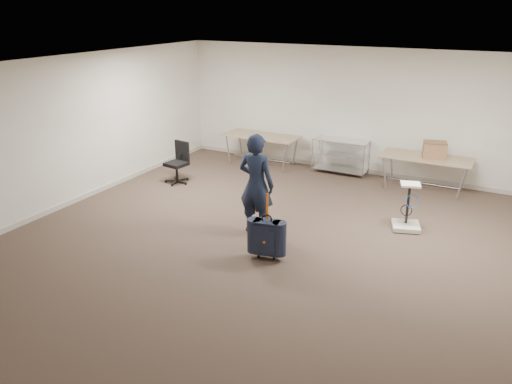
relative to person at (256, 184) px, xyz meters
The scene contains 10 objects.
ground 1.03m from the person, 66.43° to the right, with size 9.00×9.00×0.00m, color #413227.
room_shell 1.20m from the person, 75.18° to the left, with size 8.00×9.00×9.00m.
folding_table_left 3.82m from the person, 116.00° to the left, with size 1.80×0.75×0.73m.
folding_table_right 4.04m from the person, 58.18° to the left, with size 1.80×0.75×0.73m.
wire_shelf 3.71m from the person, 86.46° to the left, with size 1.22×0.47×0.80m.
person is the anchor object (origin of this frame).
suitcase 1.10m from the person, 53.06° to the right, with size 0.42×0.29×1.06m.
office_chair 3.12m from the person, 151.61° to the left, with size 0.54×0.54×0.89m.
equipment_cart 2.67m from the person, 30.42° to the left, with size 0.57×0.57×0.84m.
cardboard_box 4.10m from the person, 56.45° to the left, with size 0.44×0.33×0.33m, color #A1844B.
Camera 1 is at (3.39, -6.33, 3.65)m, focal length 35.00 mm.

